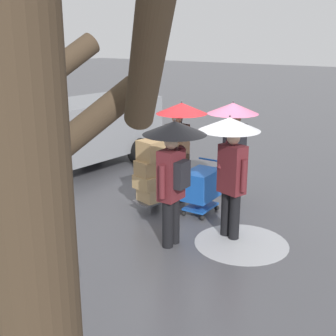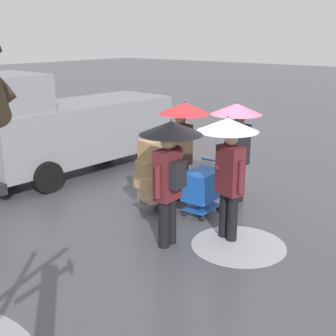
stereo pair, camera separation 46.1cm
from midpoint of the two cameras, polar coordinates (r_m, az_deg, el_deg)
The scene contains 9 objects.
ground_plane at distance 9.21m, azimuth 4.69°, elevation -5.27°, with size 90.00×90.00×0.00m, color #4C4C51.
slush_patch_mid_street at distance 7.81m, azimuth 10.65°, elevation -9.63°, with size 1.60×1.60×0.01m, color #ADAFB5.
cargo_van_parked_right at distance 11.66m, azimuth -11.44°, elevation 5.18°, with size 2.43×5.44×2.60m.
shopping_cart_vendor at distance 8.81m, azimuth 5.88°, elevation -2.39°, with size 0.58×0.84×1.02m.
hand_dolly_boxes at distance 8.86m, azimuth -0.47°, elevation -0.67°, with size 0.66×0.80×1.46m.
pedestrian_pink_side at distance 7.55m, azimuth 9.46°, elevation 2.30°, with size 1.04×1.04×2.15m.
pedestrian_black_side at distance 9.26m, azimuth 10.20°, elevation 4.90°, with size 1.04×1.04×2.15m.
pedestrian_white_side at distance 9.19m, azimuth 3.32°, elevation 5.05°, with size 1.04×1.04×2.15m.
pedestrian_far_side at distance 7.20m, azimuth 2.08°, elevation 1.70°, with size 1.04×1.04×2.15m.
Camera 2 is at (-4.92, 6.98, 3.42)m, focal length 47.91 mm.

